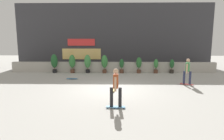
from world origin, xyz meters
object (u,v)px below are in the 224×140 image
at_px(skater_far_left, 187,71).
at_px(skateboard_near_camera, 72,79).
at_px(potted_plant_6, 156,66).
at_px(skater_mid_plaza, 116,87).
at_px(potted_plant_1, 72,62).
at_px(potted_plant_7, 172,66).
at_px(potted_plant_3, 104,63).
at_px(potted_plant_4, 122,65).
at_px(potted_plant_5, 139,64).
at_px(potted_plant_2, 88,62).
at_px(skateboard_aside, 113,90).
at_px(potted_plant_0, 54,62).

xyz_separation_m(skater_far_left, skateboard_near_camera, (-7.72, 1.60, -0.88)).
bearing_deg(potted_plant_6, skater_mid_plaza, -111.52).
distance_m(potted_plant_1, skateboard_near_camera, 3.03).
relative_size(potted_plant_7, skateboard_near_camera, 1.48).
distance_m(potted_plant_3, skater_mid_plaza, 8.78).
height_order(potted_plant_3, potted_plant_4, potted_plant_3).
relative_size(potted_plant_7, skater_mid_plaza, 0.71).
bearing_deg(potted_plant_6, skater_far_left, -76.39).
height_order(potted_plant_5, skater_far_left, skater_far_left).
bearing_deg(potted_plant_6, potted_plant_2, 180.00).
bearing_deg(potted_plant_3, skateboard_aside, -81.82).
height_order(potted_plant_6, skater_mid_plaza, skater_mid_plaza).
relative_size(potted_plant_3, potted_plant_7, 1.29).
relative_size(potted_plant_1, skater_mid_plaza, 0.93).
height_order(potted_plant_0, skateboard_aside, potted_plant_0).
bearing_deg(skateboard_near_camera, skater_mid_plaza, -61.40).
distance_m(potted_plant_0, skater_far_left, 10.83).
relative_size(potted_plant_3, skater_far_left, 0.92).
distance_m(potted_plant_7, skateboard_aside, 7.73).
relative_size(potted_plant_4, skateboard_aside, 1.51).
relative_size(potted_plant_0, skater_far_left, 0.95).
relative_size(potted_plant_1, potted_plant_4, 1.28).
relative_size(potted_plant_2, potted_plant_6, 1.30).
relative_size(potted_plant_0, potted_plant_4, 1.31).
height_order(potted_plant_5, potted_plant_6, potted_plant_5).
xyz_separation_m(potted_plant_3, potted_plant_7, (5.80, -0.00, -0.27)).
xyz_separation_m(potted_plant_0, skateboard_aside, (5.22, -5.91, -0.89)).
height_order(potted_plant_3, skateboard_near_camera, potted_plant_3).
bearing_deg(potted_plant_7, skateboard_aside, -129.93).
bearing_deg(skateboard_near_camera, potted_plant_6, 23.13).
height_order(potted_plant_1, skater_far_left, skater_far_left).
xyz_separation_m(potted_plant_3, skater_mid_plaza, (1.00, -8.72, 0.03)).
relative_size(potted_plant_0, potted_plant_5, 1.18).
distance_m(potted_plant_1, skater_far_left, 9.42).
relative_size(potted_plant_6, skater_far_left, 0.72).
height_order(skater_mid_plaza, skater_far_left, same).
bearing_deg(skateboard_near_camera, potted_plant_7, 19.52).
distance_m(potted_plant_4, skater_far_left, 5.99).
height_order(skater_mid_plaza, skateboard_near_camera, skater_mid_plaza).
xyz_separation_m(potted_plant_0, potted_plant_4, (5.85, 0.00, -0.29)).
relative_size(potted_plant_5, potted_plant_6, 1.13).
relative_size(potted_plant_1, potted_plant_7, 1.30).
bearing_deg(potted_plant_1, potted_plant_6, 0.00).
relative_size(skater_far_left, skateboard_aside, 2.07).
distance_m(potted_plant_5, skateboard_near_camera, 5.95).
bearing_deg(potted_plant_4, potted_plant_5, -0.00).
bearing_deg(potted_plant_4, potted_plant_2, 180.00).
distance_m(potted_plant_2, potted_plant_7, 7.27).
bearing_deg(skater_mid_plaza, potted_plant_3, 96.53).
relative_size(potted_plant_0, potted_plant_1, 1.03).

